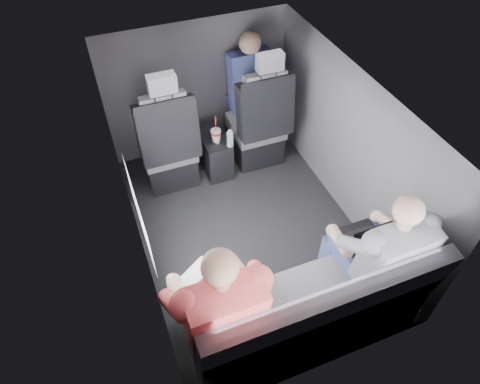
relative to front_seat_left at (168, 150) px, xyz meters
name	(u,v)px	position (x,y,z in m)	size (l,w,h in m)	color
floor	(248,229)	(0.45, -0.84, -0.40)	(2.60, 2.60, 0.00)	black
ceiling	(250,99)	(0.45, -0.84, 0.95)	(2.60, 2.60, 0.00)	#B2B2AD
panel_left	(133,205)	(-0.45, -0.84, 0.27)	(0.02, 2.60, 1.35)	#56565B
panel_right	(349,146)	(1.35, -0.84, 0.27)	(0.02, 2.60, 1.35)	#56565B
panel_front	(198,88)	(0.45, 0.46, 0.27)	(1.80, 0.02, 1.35)	#56565B
panel_back	(335,318)	(0.45, -2.14, 0.27)	(1.80, 0.02, 1.35)	#56565B
side_window	(139,213)	(-0.43, -1.14, 0.50)	(0.02, 0.75, 0.42)	white
seatbelt	(267,102)	(0.90, -0.17, 0.40)	(0.05, 0.01, 0.65)	black
front_seat_left	(168,150)	(0.00, 0.00, 0.00)	(0.52, 0.58, 1.26)	black
front_seat_right	(258,128)	(0.90, 0.00, 0.00)	(0.52, 0.58, 1.26)	black
center_console	(214,152)	(0.45, 0.04, -0.20)	(0.24, 0.48, 0.41)	black
rear_bench	(308,315)	(0.45, -1.90, -0.09)	(1.60, 0.57, 0.92)	slate
soda_cup	(216,135)	(0.45, -0.05, 0.07)	(0.10, 0.10, 0.29)	white
water_bottle	(230,139)	(0.55, -0.15, 0.08)	(0.06, 0.06, 0.18)	#A4C5DE
laptop_white	(201,287)	(-0.19, -1.64, 0.23)	(0.42, 0.47, 0.25)	silver
laptop_black	(363,237)	(0.96, -1.66, 0.23)	(0.30, 0.27, 0.22)	black
passenger_rear_left	(217,306)	(-0.15, -1.81, 0.26)	(0.55, 0.66, 1.29)	#38373D
passenger_rear_right	(377,251)	(0.97, -1.81, 0.24)	(0.52, 0.63, 1.24)	navy
passenger_front_right	(249,82)	(0.91, 0.26, 0.35)	(0.40, 0.40, 0.82)	navy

